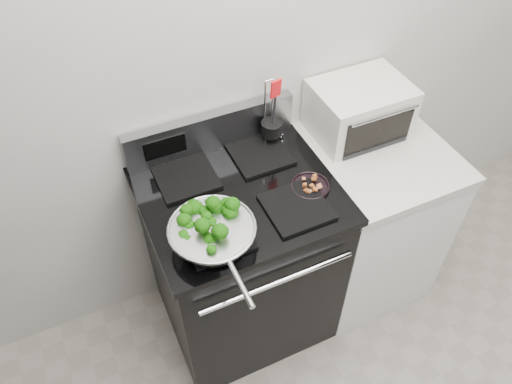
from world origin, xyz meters
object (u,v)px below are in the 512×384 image
skillet (213,233)px  bacon_plate (310,184)px  toaster_oven (359,109)px  utensil_holder (272,131)px  gas_range (242,259)px

skillet → bacon_plate: skillet is taller
skillet → bacon_plate: (0.46, 0.10, -0.03)m
toaster_oven → utensil_holder: bearing=171.7°
toaster_oven → gas_range: bearing=-166.0°
utensil_holder → skillet: bearing=-149.3°
bacon_plate → toaster_oven: (0.39, 0.26, 0.07)m
gas_range → skillet: gas_range is taller
toaster_oven → bacon_plate: bearing=-146.2°
gas_range → bacon_plate: 0.56m
utensil_holder → toaster_oven: (0.41, -0.06, 0.03)m
utensil_holder → toaster_oven: size_ratio=0.78×
skillet → bacon_plate: size_ratio=3.22×
gas_range → bacon_plate: size_ratio=7.05×
gas_range → toaster_oven: (0.67, 0.17, 0.55)m
bacon_plate → gas_range: bearing=160.5°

